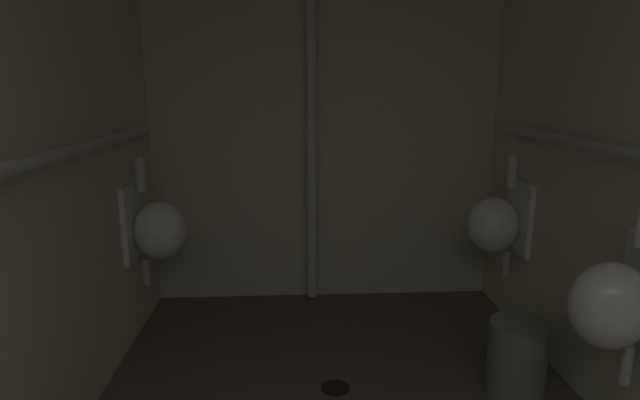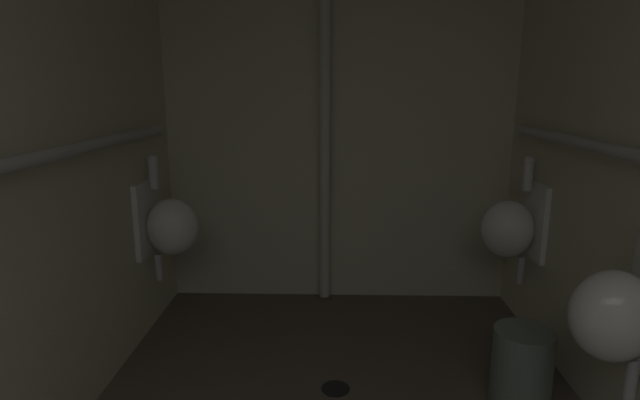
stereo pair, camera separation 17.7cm
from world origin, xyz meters
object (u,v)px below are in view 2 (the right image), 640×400
object	(u,v)px
urinal_right_mid	(619,313)
floor_drain	(336,388)
standpipe_back_wall	(325,118)
urinal_left_mid	(169,225)
waste_bin	(522,367)
urinal_right_far	(511,227)

from	to	relation	value
urinal_right_mid	floor_drain	xyz separation A→B (m)	(-1.01, 0.50, -0.65)
standpipe_back_wall	floor_drain	world-z (taller)	standpipe_back_wall
urinal_left_mid	waste_bin	size ratio (longest dim) A/B	2.07
urinal_left_mid	urinal_right_mid	bearing A→B (deg)	-29.38
urinal_right_far	waste_bin	xyz separation A→B (m)	(-0.16, -0.72, -0.47)
urinal_right_mid	waste_bin	world-z (taller)	urinal_right_mid
standpipe_back_wall	urinal_right_mid	bearing A→B (deg)	-55.15
urinal_left_mid	waste_bin	xyz separation A→B (m)	(1.84, -0.71, -0.47)
urinal_right_far	floor_drain	world-z (taller)	urinal_right_far
urinal_right_mid	floor_drain	size ratio (longest dim) A/B	5.39
urinal_right_mid	urinal_left_mid	bearing A→B (deg)	150.62
waste_bin	standpipe_back_wall	bearing A→B (deg)	129.02
urinal_left_mid	standpipe_back_wall	world-z (taller)	standpipe_back_wall
urinal_right_far	waste_bin	world-z (taller)	urinal_right_far
urinal_right_far	standpipe_back_wall	bearing A→B (deg)	158.45
waste_bin	urinal_left_mid	bearing A→B (deg)	158.89
urinal_right_mid	urinal_right_far	distance (m)	1.13
urinal_left_mid	standpipe_back_wall	bearing A→B (deg)	25.83
urinal_right_mid	standpipe_back_wall	size ratio (longest dim) A/B	0.31
urinal_right_far	standpipe_back_wall	xyz separation A→B (m)	(-1.09, 0.43, 0.59)
urinal_left_mid	floor_drain	xyz separation A→B (m)	(0.98, -0.63, -0.65)
floor_drain	urinal_right_mid	bearing A→B (deg)	-26.13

